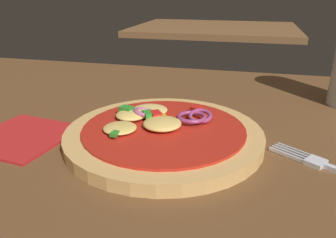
% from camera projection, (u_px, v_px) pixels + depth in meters
% --- Properties ---
extents(dining_table, '(1.28, 0.81, 0.03)m').
position_uv_depth(dining_table, '(131.00, 160.00, 0.37)').
color(dining_table, brown).
rests_on(dining_table, ground).
extents(pizza, '(0.23, 0.23, 0.03)m').
position_uv_depth(pizza, '(163.00, 133.00, 0.39)').
color(pizza, tan).
rests_on(pizza, dining_table).
extents(napkin, '(0.12, 0.12, 0.00)m').
position_uv_depth(napkin, '(20.00, 138.00, 0.39)').
color(napkin, '#B21E1E').
rests_on(napkin, dining_table).
extents(background_table, '(0.73, 0.57, 0.03)m').
position_uv_depth(background_table, '(215.00, 29.00, 1.51)').
color(background_table, brown).
rests_on(background_table, ground).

